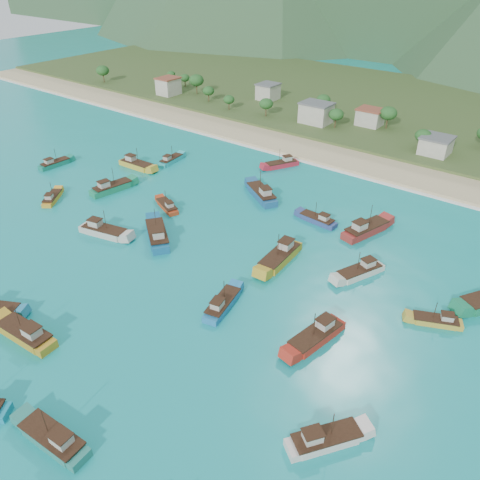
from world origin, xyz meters
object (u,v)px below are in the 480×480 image
Objects in this scene: boat_18 at (436,321)px; boat_24 at (167,207)px; boat_4 at (222,305)px; boat_20 at (366,230)px; boat_32 at (26,334)px; boat_21 at (54,439)px; boat_13 at (55,164)px; boat_31 at (262,194)px; boat_29 at (171,160)px; boat_9 at (360,272)px; boat_19 at (318,220)px; boat_3 at (136,165)px; boat_22 at (282,164)px; boat_7 at (112,188)px; boat_10 at (104,231)px; boat_0 at (157,235)px; boat_11 at (280,257)px; boat_33 at (52,198)px; boat_23 at (316,337)px; boat_25 at (325,440)px.

boat_18 is 66.45m from boat_24.
boat_20 is at bearing 64.58° from boat_4.
boat_21 is at bearing -116.97° from boat_32.
boat_31 is at bearing 20.60° from boat_13.
boat_9 is at bearing -21.84° from boat_29.
boat_24 is (-32.89, -16.61, -0.07)m from boat_19.
boat_3 is at bearing 36.84° from boat_21.
boat_9 is 0.83× the size of boat_20.
boat_19 is 33.73m from boat_22.
boat_13 is at bearing -172.28° from boat_7.
boat_10 reaches higher than boat_13.
boat_0 is 1.05× the size of boat_7.
boat_31 is (40.39, 6.45, 0.12)m from boat_3.
boat_9 is 0.84× the size of boat_11.
boat_19 is at bearing -40.73° from boat_24.
boat_21 is 1.07× the size of boat_22.
boat_21 is (-31.89, -53.30, 0.27)m from boat_18.
boat_20 is (62.75, 20.61, 0.10)m from boat_7.
boat_33 is at bearing 161.96° from boat_4.
boat_7 reaches higher than boat_33.
boat_22 is 72.25m from boat_23.
boat_0 is 44.01m from boat_23.
boat_22 is at bearing 52.51° from boat_19.
boat_24 is at bearing -8.47° from boat_23.
boat_25 is at bearing -106.61° from boat_31.
boat_7 is 1.26× the size of boat_29.
boat_31 is (35.22, -2.64, 0.36)m from boat_29.
boat_25 reaches higher than boat_4.
boat_13 is 45.51m from boat_24.
boat_3 is 69.64m from boat_20.
boat_20 is (9.24, 21.02, -0.02)m from boat_11.
boat_22 is at bearing 20.68° from boat_33.
boat_21 reaches higher than boat_33.
boat_23 is (70.86, -16.10, -0.02)m from boat_7.
boat_33 is (-34.47, -53.99, -0.16)m from boat_22.
boat_11 is 52.89m from boat_21.
boat_3 reaches higher than boat_9.
boat_7 is 22.70m from boat_10.
boat_0 reaches higher than boat_20.
boat_23 is 1.39× the size of boat_33.
boat_25 is (107.90, -32.64, 0.08)m from boat_13.
boat_31 is at bearing -34.49° from boat_23.
boat_7 is 39.75m from boat_31.
boat_18 is at bearing 18.69° from boat_4.
boat_32 reaches higher than boat_23.
boat_11 is at bearing -4.82° from boat_21.
boat_13 reaches higher than boat_18.
boat_29 is 37.03m from boat_33.
boat_3 is 28.43m from boat_24.
boat_10 is 40.14m from boat_11.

